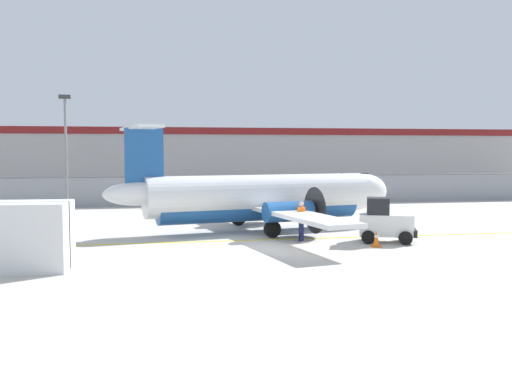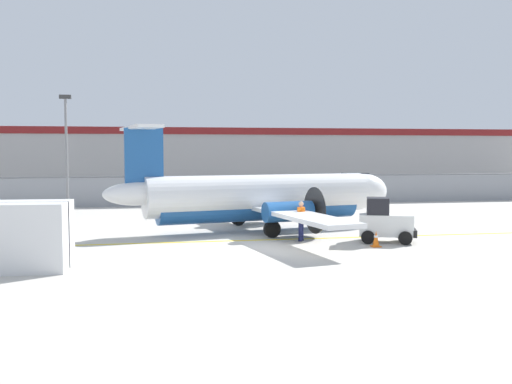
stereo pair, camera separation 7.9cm
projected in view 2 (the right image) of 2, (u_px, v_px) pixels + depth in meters
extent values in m
plane|color=#BCB7AD|center=(273.00, 248.00, 22.63)|extent=(140.00, 140.00, 0.00)
cube|color=yellow|center=(264.00, 240.00, 24.59)|extent=(84.00, 0.20, 0.01)
cube|color=gray|center=(221.00, 191.00, 40.22)|extent=(98.00, 0.04, 2.00)
cylinder|color=slate|center=(221.00, 176.00, 40.15)|extent=(98.00, 0.10, 0.10)
cube|color=#38383A|center=(206.00, 192.00, 51.58)|extent=(98.00, 17.00, 0.12)
cube|color=#BCB7B2|center=(192.00, 155.00, 69.51)|extent=(91.00, 8.00, 6.50)
cube|color=maroon|center=(194.00, 131.00, 65.37)|extent=(91.00, 0.20, 0.80)
cylinder|color=white|center=(260.00, 195.00, 27.27)|extent=(11.18, 4.05, 1.90)
ellipsoid|color=white|center=(364.00, 191.00, 29.40)|extent=(2.85, 2.27, 1.80)
ellipsoid|color=white|center=(138.00, 194.00, 25.13)|extent=(3.25, 1.64, 1.05)
cylinder|color=#1E5193|center=(260.00, 205.00, 27.31)|extent=(9.99, 3.42, 1.48)
cube|color=white|center=(262.00, 206.00, 27.35)|extent=(4.74, 16.00, 0.18)
cylinder|color=#1E5193|center=(246.00, 202.00, 29.84)|extent=(2.33, 1.32, 0.90)
cone|color=black|center=(267.00, 201.00, 30.26)|extent=(0.53, 0.52, 0.44)
cylinder|color=#262626|center=(269.00, 201.00, 30.31)|extent=(0.46, 2.07, 2.10)
cylinder|color=#1E5193|center=(288.00, 212.00, 25.01)|extent=(2.33, 1.32, 0.90)
cone|color=black|center=(312.00, 211.00, 25.44)|extent=(0.53, 0.52, 0.44)
cylinder|color=#262626|center=(315.00, 210.00, 25.49)|extent=(0.46, 2.07, 2.10)
cube|color=#1E5193|center=(144.00, 163.00, 25.13)|extent=(1.70, 0.51, 3.10)
cube|color=white|center=(140.00, 128.00, 24.97)|extent=(2.03, 4.92, 0.14)
cylinder|color=#59595B|center=(331.00, 211.00, 28.77)|extent=(0.17, 0.17, 0.97)
cylinder|color=black|center=(331.00, 221.00, 28.81)|extent=(0.63, 0.33, 0.60)
cylinder|color=#59595B|center=(238.00, 209.00, 29.28)|extent=(0.17, 0.17, 0.90)
cylinder|color=black|center=(238.00, 218.00, 29.31)|extent=(0.79, 0.37, 0.76)
cylinder|color=#59595B|center=(272.00, 219.00, 25.18)|extent=(0.17, 0.17, 0.90)
cylinder|color=black|center=(272.00, 229.00, 25.21)|extent=(0.79, 0.37, 0.76)
cube|color=silver|center=(386.00, 225.00, 23.96)|extent=(2.44, 1.79, 0.90)
cube|color=black|center=(378.00, 206.00, 23.96)|extent=(1.19, 1.25, 0.70)
cube|color=black|center=(414.00, 233.00, 23.78)|extent=(0.53, 1.09, 0.30)
cylinder|color=black|center=(403.00, 234.00, 24.45)|extent=(0.59, 0.36, 0.56)
cylinder|color=black|center=(405.00, 238.00, 23.27)|extent=(0.59, 0.36, 0.56)
cylinder|color=black|center=(367.00, 233.00, 24.71)|extent=(0.59, 0.36, 0.56)
cylinder|color=black|center=(368.00, 237.00, 23.53)|extent=(0.59, 0.36, 0.56)
cylinder|color=#191E4C|center=(300.00, 231.00, 24.19)|extent=(0.22, 0.22, 0.85)
cylinder|color=#191E4C|center=(302.00, 231.00, 24.37)|extent=(0.22, 0.22, 0.85)
cylinder|color=orange|center=(301.00, 214.00, 24.23)|extent=(0.47, 0.47, 0.60)
cylinder|color=orange|center=(299.00, 214.00, 24.02)|extent=(0.14, 0.14, 0.55)
cylinder|color=orange|center=(303.00, 213.00, 24.43)|extent=(0.14, 0.14, 0.55)
sphere|color=tan|center=(301.00, 204.00, 24.20)|extent=(0.22, 0.22, 0.22)
cube|color=silver|center=(31.00, 236.00, 18.48)|extent=(2.50, 2.12, 2.20)
cube|color=#333338|center=(31.00, 236.00, 18.48)|extent=(2.44, 0.21, 2.20)
cube|color=orange|center=(376.00, 246.00, 22.84)|extent=(0.36, 0.36, 0.04)
cone|color=orange|center=(376.00, 238.00, 22.82)|extent=(0.28, 0.28, 0.60)
cylinder|color=white|center=(376.00, 236.00, 22.81)|extent=(0.17, 0.17, 0.08)
cube|color=orange|center=(369.00, 232.00, 26.83)|extent=(0.36, 0.36, 0.04)
cone|color=orange|center=(369.00, 225.00, 26.80)|extent=(0.28, 0.28, 0.60)
cylinder|color=white|center=(369.00, 224.00, 26.80)|extent=(0.17, 0.17, 0.08)
cube|color=#19662D|center=(38.00, 190.00, 44.83)|extent=(4.39, 2.26, 0.80)
cube|color=#262D38|center=(40.00, 181.00, 44.79)|extent=(2.39, 1.85, 0.56)
cylinder|color=black|center=(16.00, 195.00, 43.90)|extent=(0.62, 0.28, 0.60)
cylinder|color=black|center=(25.00, 193.00, 45.70)|extent=(0.62, 0.28, 0.60)
cylinder|color=black|center=(53.00, 195.00, 44.01)|extent=(0.62, 0.28, 0.60)
cylinder|color=black|center=(60.00, 193.00, 45.81)|extent=(0.62, 0.28, 0.60)
cube|color=#19662D|center=(127.00, 189.00, 46.18)|extent=(4.29, 1.93, 0.80)
cube|color=#262D38|center=(129.00, 180.00, 46.17)|extent=(2.28, 1.68, 0.56)
cylinder|color=black|center=(109.00, 194.00, 45.01)|extent=(0.61, 0.23, 0.60)
cylinder|color=black|center=(110.00, 192.00, 46.76)|extent=(0.61, 0.23, 0.60)
cylinder|color=black|center=(145.00, 193.00, 45.65)|extent=(0.61, 0.23, 0.60)
cylinder|color=black|center=(144.00, 192.00, 47.40)|extent=(0.61, 0.23, 0.60)
cube|color=gray|center=(224.00, 188.00, 47.43)|extent=(4.35, 2.11, 0.80)
cube|color=#262D38|center=(222.00, 180.00, 47.36)|extent=(2.34, 1.77, 0.56)
cylinder|color=black|center=(240.00, 191.00, 48.45)|extent=(0.62, 0.26, 0.60)
cylinder|color=black|center=(241.00, 192.00, 46.66)|extent=(0.62, 0.26, 0.60)
cylinder|color=black|center=(207.00, 191.00, 48.23)|extent=(0.62, 0.26, 0.60)
cylinder|color=black|center=(207.00, 193.00, 46.44)|extent=(0.62, 0.26, 0.60)
cube|color=navy|center=(283.00, 187.00, 47.97)|extent=(4.32, 2.03, 0.80)
cube|color=#262D38|center=(284.00, 179.00, 47.96)|extent=(2.32, 1.73, 0.56)
cylinder|color=black|center=(270.00, 192.00, 46.77)|extent=(0.61, 0.25, 0.60)
cylinder|color=black|center=(264.00, 191.00, 48.51)|extent=(0.61, 0.25, 0.60)
cylinder|color=black|center=(302.00, 192.00, 47.48)|extent=(0.61, 0.25, 0.60)
cylinder|color=black|center=(295.00, 190.00, 49.22)|extent=(0.61, 0.25, 0.60)
cube|color=silver|center=(354.00, 183.00, 54.61)|extent=(4.38, 2.21, 0.80)
cube|color=#262D38|center=(355.00, 176.00, 54.61)|extent=(2.38, 1.82, 0.56)
cylinder|color=black|center=(345.00, 187.00, 53.36)|extent=(0.62, 0.27, 0.60)
cylinder|color=black|center=(336.00, 186.00, 55.08)|extent=(0.62, 0.27, 0.60)
cylinder|color=black|center=(371.00, 187.00, 54.19)|extent=(0.62, 0.27, 0.60)
cylinder|color=black|center=(362.00, 185.00, 55.91)|extent=(0.62, 0.27, 0.60)
cylinder|color=slate|center=(67.00, 156.00, 35.30)|extent=(0.16, 0.16, 7.00)
cube|color=#333333|center=(65.00, 97.00, 35.03)|extent=(0.70, 0.30, 0.24)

